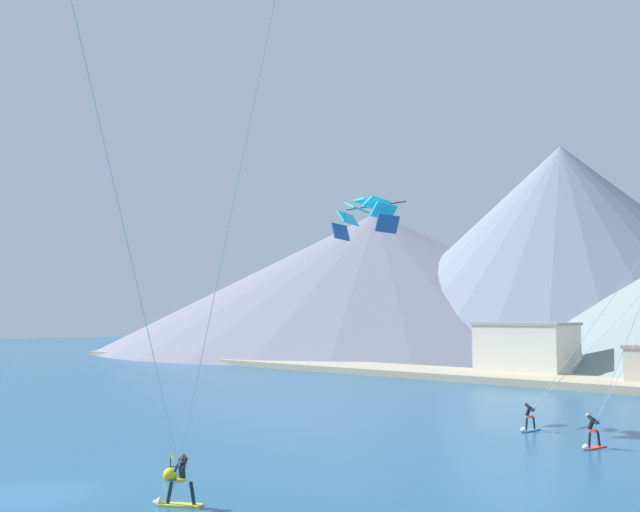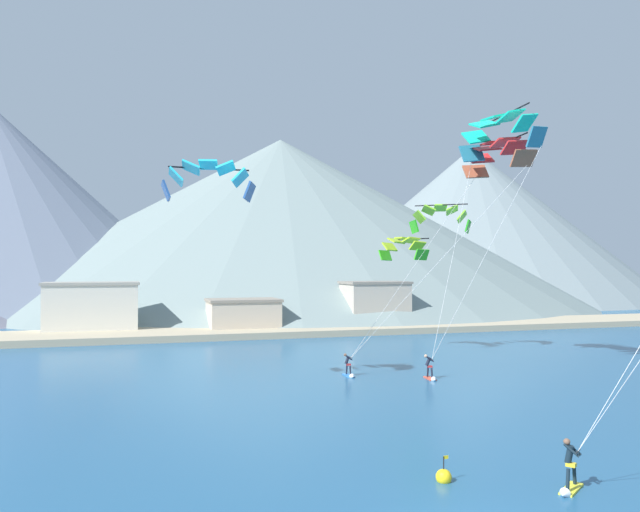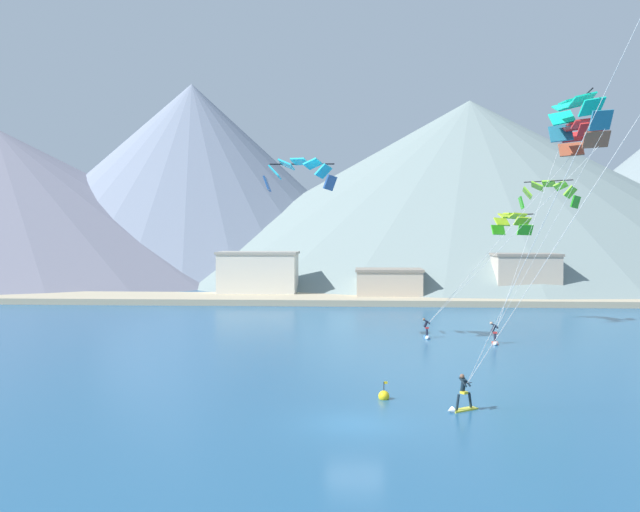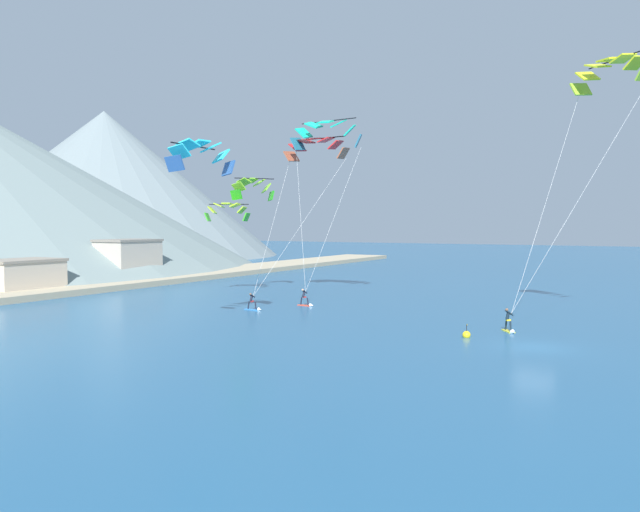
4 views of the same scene
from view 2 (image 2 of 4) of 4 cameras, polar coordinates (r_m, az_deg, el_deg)
The scene contains 15 objects.
kitesurfer_near_lead at distance 43.26m, azimuth 2.68°, elevation -10.37°, with size 0.60×1.75×1.64m.
kitesurfer_near_trail at distance 42.76m, azimuth 10.05°, elevation -10.38°, with size 0.70×1.78×1.72m.
kitesurfer_mid_center at distance 23.49m, azimuth 21.80°, elevation -18.14°, with size 1.65×1.34×1.78m.
parafoil_kite_near_lead at distance 48.93m, azimuth 15.82°, elevation 9.00°, with size 12.84×7.31×15.72m.
parafoil_kite_near_trail at distance 47.24m, azimuth 16.04°, elevation 10.98°, with size 7.53×7.69×17.21m.
parafoil_kite_distant_high_outer at distance 54.76m, azimuth 7.65°, elevation 0.93°, with size 3.16×5.01×2.04m.
parafoil_kite_distant_low_drift at distance 54.97m, azimuth 10.96°, elevation 3.61°, with size 5.14×3.29×2.53m.
parafoil_kite_distant_mid_solo at distance 38.56m, azimuth -10.17°, elevation 7.17°, with size 5.64×2.59×2.48m.
race_marker_buoy at distance 23.42m, azimuth 11.24°, elevation -19.21°, with size 0.56×0.56×1.02m.
shoreline_strip at distance 69.09m, azimuth -9.67°, elevation -6.93°, with size 180.00×10.00×0.70m, color tan.
shore_building_harbour_front at distance 76.92m, azimuth 5.03°, elevation -4.45°, with size 7.79×5.55×5.73m.
shore_building_promenade_mid at distance 73.27m, azimuth -20.15°, elevation -4.52°, with size 10.07×5.82×5.83m.
shore_building_quay_east at distance 71.73m, azimuth -7.05°, elevation -5.44°, with size 8.09×5.87×3.87m.
mountain_peak_west_ridge at distance 151.20m, azimuth 13.68°, elevation 2.91°, with size 84.52×84.52×35.54m.
mountain_peak_central_summit at distance 128.75m, azimuth -3.64°, elevation 3.18°, with size 120.82×120.82×33.81m.
Camera 2 is at (-9.22, -14.84, 7.47)m, focal length 35.00 mm.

